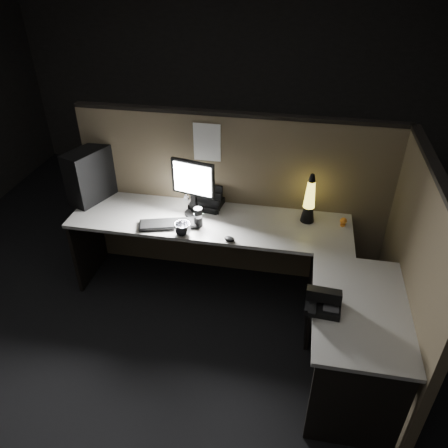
% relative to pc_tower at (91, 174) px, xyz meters
% --- Properties ---
extents(floor, '(6.00, 6.00, 0.00)m').
position_rel_pc_tower_xyz_m(floor, '(1.22, -0.77, -0.96)').
color(floor, black).
rests_on(floor, ground).
extents(room_shell, '(6.00, 6.00, 6.00)m').
position_rel_pc_tower_xyz_m(room_shell, '(1.22, -0.77, 0.66)').
color(room_shell, silver).
rests_on(room_shell, ground).
extents(partition_back, '(2.66, 0.06, 1.50)m').
position_rel_pc_tower_xyz_m(partition_back, '(1.22, 0.16, -0.21)').
color(partition_back, brown).
rests_on(partition_back, ground).
extents(partition_right, '(0.06, 1.66, 1.50)m').
position_rel_pc_tower_xyz_m(partition_right, '(2.55, -0.67, -0.21)').
color(partition_right, brown).
rests_on(partition_right, ground).
extents(desk, '(2.60, 1.60, 0.73)m').
position_rel_pc_tower_xyz_m(desk, '(1.40, -0.51, -0.38)').
color(desk, beige).
rests_on(desk, ground).
extents(pc_tower, '(0.34, 0.48, 0.46)m').
position_rel_pc_tower_xyz_m(pc_tower, '(0.00, 0.00, 0.00)').
color(pc_tower, black).
rests_on(pc_tower, desk).
extents(monitor, '(0.37, 0.16, 0.48)m').
position_rel_pc_tower_xyz_m(monitor, '(0.92, -0.09, 0.06)').
color(monitor, black).
rests_on(monitor, desk).
extents(keyboard, '(0.49, 0.28, 0.02)m').
position_rel_pc_tower_xyz_m(keyboard, '(0.77, -0.31, -0.22)').
color(keyboard, black).
rests_on(keyboard, desk).
extents(mouse, '(0.10, 0.09, 0.03)m').
position_rel_pc_tower_xyz_m(mouse, '(1.28, -0.43, -0.21)').
color(mouse, black).
rests_on(mouse, desk).
extents(clip_lamp, '(0.04, 0.17, 0.22)m').
position_rel_pc_tower_xyz_m(clip_lamp, '(0.80, 0.05, -0.10)').
color(clip_lamp, white).
rests_on(clip_lamp, desk).
extents(organizer, '(0.29, 0.26, 0.19)m').
position_rel_pc_tower_xyz_m(organizer, '(1.00, 0.05, -0.19)').
color(organizer, black).
rests_on(organizer, desk).
extents(lava_lamp, '(0.11, 0.11, 0.42)m').
position_rel_pc_tower_xyz_m(lava_lamp, '(1.86, -0.03, -0.05)').
color(lava_lamp, black).
rests_on(lava_lamp, desk).
extents(travel_mug, '(0.07, 0.07, 0.16)m').
position_rel_pc_tower_xyz_m(travel_mug, '(1.00, -0.26, -0.15)').
color(travel_mug, black).
rests_on(travel_mug, desk).
extents(steel_mug, '(0.15, 0.15, 0.10)m').
position_rel_pc_tower_xyz_m(steel_mug, '(0.91, -0.41, -0.18)').
color(steel_mug, '#B6B6BD').
rests_on(steel_mug, desk).
extents(figurine, '(0.05, 0.05, 0.05)m').
position_rel_pc_tower_xyz_m(figurine, '(2.14, -0.06, -0.18)').
color(figurine, orange).
rests_on(figurine, desk).
extents(pinned_paper, '(0.22, 0.00, 0.32)m').
position_rel_pc_tower_xyz_m(pinned_paper, '(1.00, 0.13, 0.32)').
color(pinned_paper, white).
rests_on(pinned_paper, partition_back).
extents(desk_phone, '(0.23, 0.24, 0.13)m').
position_rel_pc_tower_xyz_m(desk_phone, '(1.98, -1.02, -0.18)').
color(desk_phone, black).
rests_on(desk_phone, desk).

